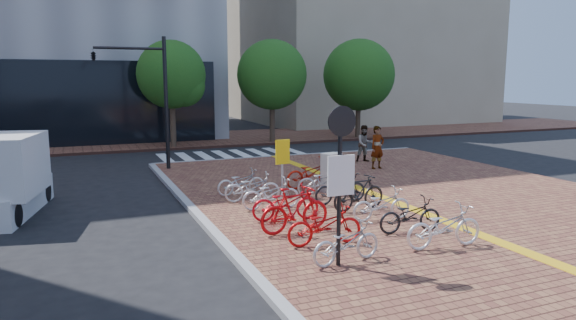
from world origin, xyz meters
name	(u,v)px	position (x,y,z in m)	size (l,w,h in m)	color
ground	(364,226)	(0.00, 0.00, 0.00)	(120.00, 120.00, 0.00)	black
kerb_north	(293,156)	(3.00, 12.00, 0.08)	(14.00, 0.25, 0.15)	gray
far_sidewalk	(195,140)	(0.00, 21.00, 0.07)	(70.00, 8.00, 0.15)	brown
building_beige	(355,25)	(18.00, 32.00, 9.00)	(20.00, 18.00, 18.00)	gray
crosswalk	(234,155)	(0.50, 14.00, 0.01)	(7.50, 4.00, 0.01)	silver
street_trees	(288,76)	(5.04, 17.45, 4.10)	(16.20, 4.60, 6.35)	#38281E
bike_0	(346,243)	(-2.02, -2.61, 0.59)	(0.58, 1.68, 0.88)	silver
bike_1	(325,225)	(-1.91, -1.37, 0.63)	(0.63, 1.81, 0.95)	red
bike_2	(295,210)	(-2.15, -0.18, 0.73)	(0.55, 1.94, 1.16)	red
bike_3	(286,203)	(-1.95, 0.91, 0.64)	(0.65, 1.86, 0.97)	red
bike_4	(271,194)	(-1.89, 2.20, 0.61)	(0.62, 1.76, 0.93)	silver
bike_5	(252,187)	(-2.10, 3.29, 0.61)	(0.61, 1.75, 0.92)	silver
bike_6	(241,182)	(-2.14, 4.36, 0.58)	(0.57, 1.64, 0.86)	silver
bike_7	(444,226)	(0.50, -2.61, 0.65)	(0.67, 1.91, 1.00)	white
bike_8	(410,215)	(0.52, -1.32, 0.60)	(0.59, 1.70, 0.89)	black
bike_9	(382,204)	(0.47, -0.09, 0.60)	(0.60, 1.71, 0.90)	silver
bike_10	(359,193)	(0.44, 1.07, 0.68)	(0.50, 1.77, 1.07)	black
bike_11	(340,188)	(0.35, 2.05, 0.62)	(0.63, 1.81, 0.95)	black
bike_12	(324,181)	(0.37, 3.18, 0.64)	(0.65, 1.85, 0.97)	#A3A4A8
bike_13	(311,173)	(0.50, 4.49, 0.68)	(0.70, 2.00, 1.05)	#AC190C
pedestrian_a	(377,147)	(4.76, 6.90, 1.07)	(0.67, 0.44, 1.84)	gray
pedestrian_b	(365,144)	(5.23, 8.71, 1.00)	(0.82, 0.64, 1.70)	#525968
utility_box	(331,173)	(0.85, 3.62, 0.81)	(0.61, 0.44, 1.33)	silver
yellow_sign	(283,157)	(-0.90, 3.72, 1.44)	(0.51, 0.14, 1.86)	#B7B7BC
notice_sign	(341,167)	(-2.25, -2.71, 2.23)	(0.61, 0.13, 3.31)	black
traffic_light_pole	(134,78)	(-4.78, 10.40, 3.98)	(2.98, 1.15, 5.55)	black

